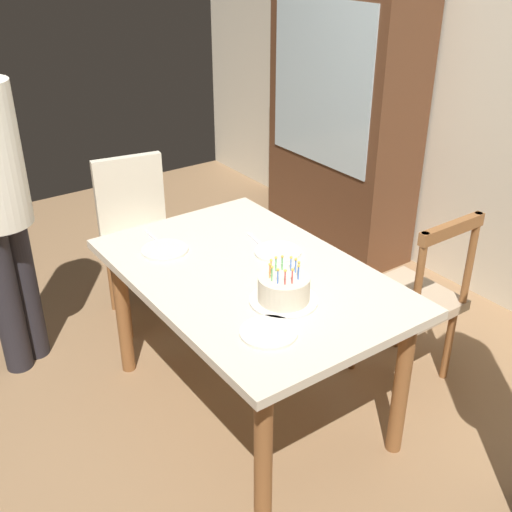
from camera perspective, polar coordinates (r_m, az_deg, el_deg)
ground at (r=3.18m, az=-0.54°, el=-13.43°), size 6.40×6.40×0.00m
dining_table at (r=2.79m, az=-0.59°, el=-3.23°), size 1.42×0.93×0.76m
birthday_cake at (r=2.50m, az=2.56°, el=-3.13°), size 0.28×0.28×0.18m
plate_near_celebrant at (r=2.94m, az=-8.34°, el=0.56°), size 0.22×0.22×0.01m
plate_far_side at (r=2.90m, az=2.00°, el=0.40°), size 0.22×0.22×0.01m
plate_near_guest at (r=2.34m, az=1.16°, el=-6.98°), size 0.22×0.22×0.01m
fork_near_celebrant at (r=3.08m, az=-9.40°, el=1.73°), size 0.18×0.02×0.01m
fork_far_side at (r=3.01m, az=-0.00°, el=1.44°), size 0.18×0.04×0.01m
chair_spindle_back at (r=3.19m, az=13.97°, el=-4.01°), size 0.44×0.44×0.95m
chair_upholstered at (r=3.69m, az=-10.74°, el=2.26°), size 0.51×0.51×0.95m
china_cabinet at (r=4.40m, az=7.98°, el=12.51°), size 1.10×0.45×1.90m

